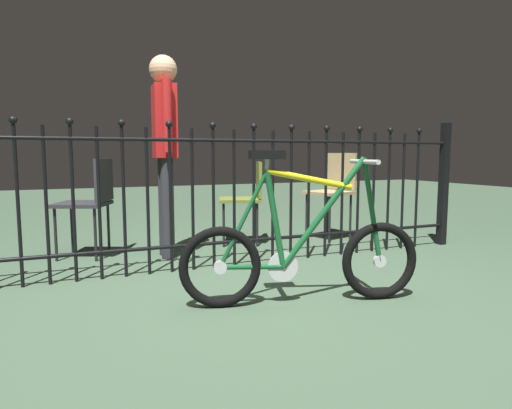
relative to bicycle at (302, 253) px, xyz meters
The scene contains 7 objects.
ground_plane 0.42m from the bicycle, 139.49° to the left, with size 20.00×20.00×0.00m, color #415842.
iron_fence 1.09m from the bicycle, 106.61° to the left, with size 4.74×0.07×1.18m.
bicycle is the anchor object (origin of this frame).
chair_olive 1.84m from the bicycle, 78.08° to the left, with size 0.51×0.51×0.81m.
chair_charcoal 2.08m from the bicycle, 121.09° to the left, with size 0.54×0.54×0.84m.
chair_tan 2.16m from the bicycle, 52.21° to the left, with size 0.49×0.49×0.89m.
person_visitor 1.76m from the bicycle, 107.35° to the left, with size 0.23×0.47×1.70m.
Camera 1 is at (-1.04, -2.45, 0.88)m, focal length 31.35 mm.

